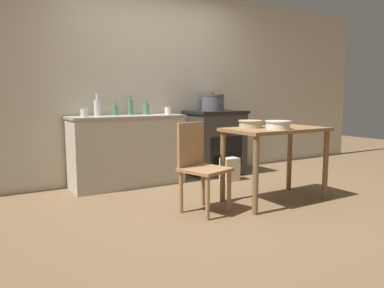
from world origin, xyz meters
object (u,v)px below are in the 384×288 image
Objects in this scene: stove at (215,143)px; cup_center at (84,113)px; bottle_far_left at (130,107)px; bottle_left at (146,109)px; bottle_mid_left at (115,110)px; work_table at (275,140)px; flour_sack at (230,169)px; mixing_bowl_large at (278,124)px; bottle_center_left at (97,107)px; mixing_bowl_small at (251,123)px; chair at (200,164)px; cup_center_right at (168,111)px; stock_pot at (213,102)px.

cup_center reaches higher than stove.
bottle_far_left reaches higher than bottle_left.
work_table is at bearing -53.57° from bottle_mid_left.
mixing_bowl_large is at bearing -103.70° from flour_sack.
bottle_center_left is (-1.65, 0.13, 0.53)m from stove.
mixing_bowl_small is 1.87m from cup_center.
cup_center_right is at bearing 58.25° from chair.
mixing_bowl_small is at bearing 110.80° from mixing_bowl_large.
mixing_bowl_small is 2.76× the size of cup_center_right.
work_table is 0.25m from mixing_bowl_large.
bottle_mid_left is 0.23m from bottle_center_left.
cup_center is (-1.41, 1.22, 0.09)m from mixing_bowl_small.
flour_sack is at bearing -10.89° from cup_center.
work_table is at bearing -99.82° from flour_sack.
stove is 3.39× the size of bottle_center_left.
bottle_mid_left reaches higher than cup_center_right.
stock_pot is (0.07, 0.51, 0.88)m from flour_sack.
bottle_left is 1.95× the size of cup_center_right.
bottle_mid_left is (-1.18, 1.60, 0.29)m from work_table.
bottle_left is 1.13× the size of bottle_mid_left.
bottle_left is at bearing 149.21° from flour_sack.
mixing_bowl_small is 0.96× the size of bottle_center_left.
work_table is 4.16× the size of mixing_bowl_small.
bottle_center_left is 0.32m from cup_center.
bottle_center_left is (-1.19, 1.45, 0.15)m from mixing_bowl_small.
bottle_far_left reaches higher than cup_center.
chair is 1.66m from bottle_center_left.
stock_pot is at bearing 82.24° from flour_sack.
stove is 1.50m from work_table.
mixing_bowl_large is 0.31m from mixing_bowl_small.
chair is 5.36× the size of bottle_mid_left.
work_table is at bearing -48.62° from bottle_center_left.
mixing_bowl_large is 2.83× the size of cup_center.
mixing_bowl_large is 2.15m from cup_center.
cup_center reaches higher than mixing_bowl_large.
cup_center is (-1.63, 1.37, 0.27)m from work_table.
work_table is 11.76× the size of cup_center.
work_table is at bearing -59.51° from bottle_far_left.
bottle_far_left is (-1.21, 0.17, 0.52)m from stove.
chair is 9.23× the size of cup_center_right.
bottle_center_left is at bearing 178.58° from bottle_left.
chair is 3.21× the size of bottle_center_left.
bottle_left reaches higher than bottle_mid_left.
flour_sack is at bearing 76.30° from mixing_bowl_large.
bottle_center_left is at bearing 46.27° from cup_center.
bottle_far_left is 2.81× the size of cup_center.
bottle_far_left reaches higher than flour_sack.
bottle_left reaches higher than cup_center_right.
bottle_left reaches higher than chair.
stove is at bearing 4.70° from cup_center_right.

